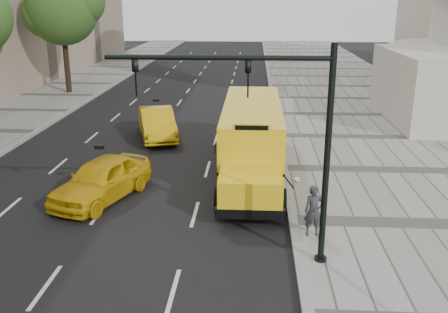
# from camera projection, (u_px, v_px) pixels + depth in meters

# --- Properties ---
(ground) EXTENTS (140.00, 140.00, 0.00)m
(ground) POSITION_uv_depth(u_px,v_px,m) (154.00, 168.00, 22.99)
(ground) COLOR black
(ground) RESTS_ON ground
(sidewalk_museum) EXTENTS (12.00, 140.00, 0.15)m
(sidewalk_museum) POSITION_uv_depth(u_px,v_px,m) (419.00, 172.00, 22.27)
(sidewalk_museum) COLOR gray
(sidewalk_museum) RESTS_ON ground
(curb_museum) EXTENTS (0.30, 140.00, 0.15)m
(curb_museum) POSITION_uv_depth(u_px,v_px,m) (284.00, 169.00, 22.62)
(curb_museum) COLOR gray
(curb_museum) RESTS_ON ground
(tree_c) EXTENTS (6.27, 5.58, 9.44)m
(tree_c) POSITION_uv_depth(u_px,v_px,m) (63.00, 8.00, 38.69)
(tree_c) COLOR black
(tree_c) RESTS_ON ground
(school_bus) EXTENTS (2.96, 11.56, 3.19)m
(school_bus) POSITION_uv_depth(u_px,v_px,m) (252.00, 132.00, 22.23)
(school_bus) COLOR yellow
(school_bus) RESTS_ON ground
(taxi_near) EXTENTS (3.47, 5.18, 1.64)m
(taxi_near) POSITION_uv_depth(u_px,v_px,m) (102.00, 179.00, 19.20)
(taxi_near) COLOR gold
(taxi_near) RESTS_ON ground
(taxi_far) EXTENTS (3.10, 5.33, 1.66)m
(taxi_far) POSITION_uv_depth(u_px,v_px,m) (157.00, 124.00, 27.67)
(taxi_far) COLOR gold
(taxi_far) RESTS_ON ground
(pedestrian) EXTENTS (0.64, 0.45, 1.68)m
(pedestrian) POSITION_uv_depth(u_px,v_px,m) (314.00, 211.00, 15.93)
(pedestrian) COLOR #2E3036
(pedestrian) RESTS_ON sidewalk_museum
(traffic_signal) EXTENTS (6.18, 0.36, 6.40)m
(traffic_signal) POSITION_uv_depth(u_px,v_px,m) (277.00, 129.00, 13.52)
(traffic_signal) COLOR black
(traffic_signal) RESTS_ON ground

